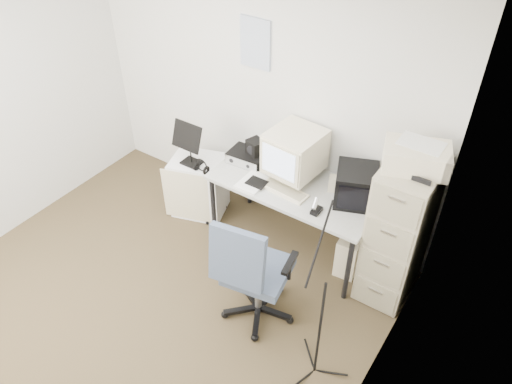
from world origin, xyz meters
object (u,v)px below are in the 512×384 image
Objects in this scene: office_chair at (258,269)px; side_cart at (199,186)px; desk at (294,216)px; filing_cabinet at (399,232)px.

side_cart is at bearing 138.08° from office_chair.
filing_cabinet is at bearing 1.81° from desk.
office_chair reaches higher than side_cart.
filing_cabinet is at bearing 38.14° from office_chair.
side_cart is at bearing -176.94° from filing_cabinet.
side_cart is (-1.23, 0.76, -0.22)m from office_chair.
filing_cabinet reaches higher than side_cart.
filing_cabinet is 1.17m from office_chair.
filing_cabinet reaches higher than desk.
side_cart is at bearing -175.82° from desk.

